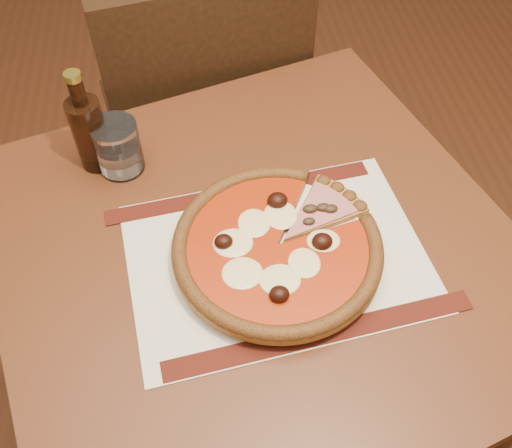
{
  "coord_description": "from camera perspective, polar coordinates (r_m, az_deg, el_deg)",
  "views": [
    {
      "loc": [
        -0.51,
        -0.33,
        1.48
      ],
      "look_at": [
        -0.44,
        0.21,
        0.78
      ],
      "focal_mm": 40.0,
      "sensor_mm": 36.0,
      "label": 1
    }
  ],
  "objects": [
    {
      "name": "placemat",
      "position": [
        0.89,
        2.1,
        -3.32
      ],
      "size": [
        0.49,
        0.38,
        0.0
      ],
      "primitive_type": "cube",
      "rotation": [
        0.0,
        0.0,
        0.13
      ],
      "color": "beige",
      "rests_on": "table"
    },
    {
      "name": "ham_slice",
      "position": [
        0.92,
        6.55,
        1.83
      ],
      "size": [
        0.15,
        0.13,
        0.02
      ],
      "rotation": [
        0.0,
        0.0,
        0.65
      ],
      "color": "#B0742A",
      "rests_on": "plate"
    },
    {
      "name": "water_glass",
      "position": [
        1.01,
        -13.63,
        7.48
      ],
      "size": [
        0.1,
        0.1,
        0.1
      ],
      "primitive_type": "cylinder",
      "rotation": [
        0.0,
        0.0,
        0.29
      ],
      "color": "white",
      "rests_on": "table"
    },
    {
      "name": "table",
      "position": [
        0.98,
        0.15,
        -5.66
      ],
      "size": [
        1.0,
        1.0,
        0.75
      ],
      "rotation": [
        0.0,
        0.0,
        0.29
      ],
      "color": "#572814",
      "rests_on": "ground"
    },
    {
      "name": "bottle",
      "position": [
        1.01,
        -16.33,
        8.94
      ],
      "size": [
        0.06,
        0.06,
        0.19
      ],
      "color": "black",
      "rests_on": "table"
    },
    {
      "name": "chair_far",
      "position": [
        1.44,
        -5.22,
        10.73
      ],
      "size": [
        0.52,
        0.52,
        0.94
      ],
      "rotation": [
        0.0,
        0.0,
        3.35
      ],
      "color": "black",
      "rests_on": "ground"
    },
    {
      "name": "pizza",
      "position": [
        0.86,
        2.15,
        -2.2
      ],
      "size": [
        0.32,
        0.32,
        0.04
      ],
      "color": "#B0742A",
      "rests_on": "plate"
    },
    {
      "name": "plate",
      "position": [
        0.88,
        2.12,
        -2.95
      ],
      "size": [
        0.29,
        0.29,
        0.02
      ],
      "primitive_type": "cylinder",
      "color": "white",
      "rests_on": "placemat"
    }
  ]
}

